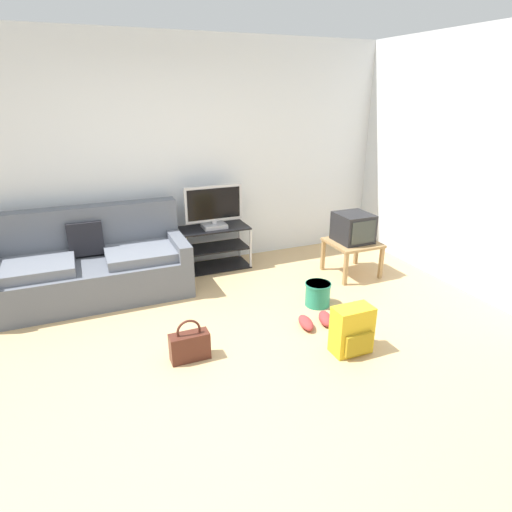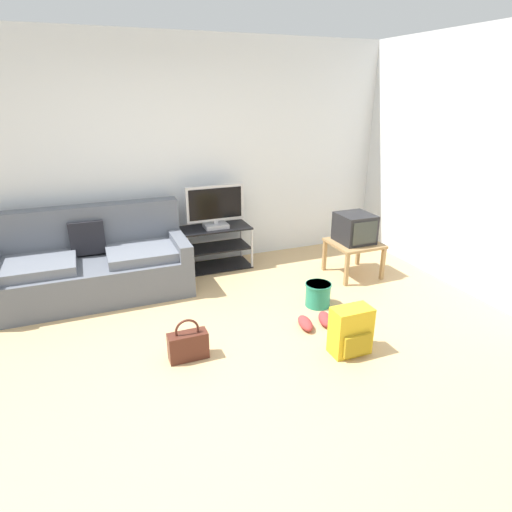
{
  "view_description": "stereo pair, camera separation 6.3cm",
  "coord_description": "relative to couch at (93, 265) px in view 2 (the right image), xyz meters",
  "views": [
    {
      "loc": [
        -0.8,
        -2.67,
        2.09
      ],
      "look_at": [
        0.7,
        0.92,
        0.58
      ],
      "focal_mm": 30.01,
      "sensor_mm": 36.0,
      "label": 1
    },
    {
      "loc": [
        -0.74,
        -2.7,
        2.09
      ],
      "look_at": [
        0.7,
        0.92,
        0.58
      ],
      "focal_mm": 30.01,
      "sensor_mm": 36.0,
      "label": 2
    }
  ],
  "objects": [
    {
      "name": "sneakers_pair",
      "position": [
        1.9,
        -1.51,
        -0.28
      ],
      "size": [
        0.39,
        0.29,
        0.09
      ],
      "color": "#993333",
      "rests_on": "ground_plane"
    },
    {
      "name": "backpack",
      "position": [
        1.95,
        -2.01,
        -0.13
      ],
      "size": [
        0.34,
        0.26,
        0.42
      ],
      "rotation": [
        0.0,
        0.0,
        0.27
      ],
      "color": "gold",
      "rests_on": "ground_plane"
    },
    {
      "name": "crt_tv",
      "position": [
        2.91,
        -0.59,
        0.25
      ],
      "size": [
        0.38,
        0.41,
        0.34
      ],
      "color": "#232326",
      "rests_on": "side_table"
    },
    {
      "name": "flat_tv",
      "position": [
        1.45,
        0.21,
        0.45
      ],
      "size": [
        0.71,
        0.22,
        0.52
      ],
      "color": "#B2B2B7",
      "rests_on": "tv_stand"
    },
    {
      "name": "wall_back",
      "position": [
        0.8,
        0.54,
        1.02
      ],
      "size": [
        9.0,
        0.1,
        2.7
      ],
      "primitive_type": "cube",
      "color": "silver",
      "rests_on": "ground_plane"
    },
    {
      "name": "ground_plane",
      "position": [
        0.8,
        -1.91,
        -0.34
      ],
      "size": [
        9.0,
        9.8,
        0.02
      ],
      "primitive_type": "cube",
      "color": "tan"
    },
    {
      "name": "side_table",
      "position": [
        2.91,
        -0.61,
        0.03
      ],
      "size": [
        0.55,
        0.55,
        0.42
      ],
      "color": "#9E7A4C",
      "rests_on": "ground_plane"
    },
    {
      "name": "handbag",
      "position": [
        0.66,
        -1.59,
        -0.2
      ],
      "size": [
        0.32,
        0.13,
        0.37
      ],
      "rotation": [
        0.0,
        0.0,
        0.1
      ],
      "color": "#4C2319",
      "rests_on": "ground_plane"
    },
    {
      "name": "wall_right",
      "position": [
        3.85,
        -1.07,
        1.02
      ],
      "size": [
        0.1,
        3.6,
        2.7
      ],
      "primitive_type": "cube",
      "color": "silver",
      "rests_on": "ground_plane"
    },
    {
      "name": "cleaning_bucket",
      "position": [
        2.12,
        -1.16,
        -0.2
      ],
      "size": [
        0.27,
        0.27,
        0.25
      ],
      "color": "#238466",
      "rests_on": "ground_plane"
    },
    {
      "name": "tv_stand",
      "position": [
        1.45,
        0.23,
        -0.07
      ],
      "size": [
        0.84,
        0.42,
        0.53
      ],
      "color": "black",
      "rests_on": "ground_plane"
    },
    {
      "name": "couch",
      "position": [
        0.0,
        0.0,
        0.0
      ],
      "size": [
        2.0,
        0.88,
        0.92
      ],
      "color": "#565B66",
      "rests_on": "ground_plane"
    }
  ]
}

